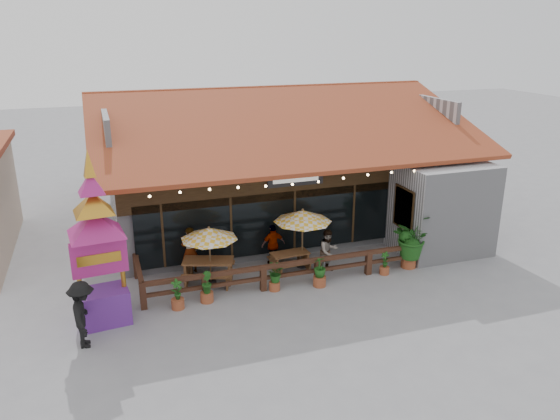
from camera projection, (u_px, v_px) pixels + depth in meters
name	position (u px, v px, depth m)	size (l,w,h in m)	color
ground	(325.00, 274.00, 19.91)	(100.00, 100.00, 0.00)	gray
restaurant_building	(274.00, 172.00, 25.21)	(15.50, 14.73, 6.09)	#AFAEB3
patio_railing	(268.00, 270.00, 18.78)	(10.00, 2.60, 0.92)	#432617
umbrella_left	(209.00, 234.00, 18.65)	(2.64, 2.64, 2.12)	brown
umbrella_right	(303.00, 216.00, 19.90)	(2.72, 2.72, 2.30)	brown
picnic_table_left	(208.00, 267.00, 19.14)	(2.14, 2.00, 0.84)	brown
picnic_table_right	(290.00, 258.00, 20.17)	(1.46, 1.28, 0.67)	brown
thai_sign_tower	(96.00, 228.00, 15.72)	(2.36, 2.36, 5.80)	#5C2485
tropical_plant	(410.00, 238.00, 20.12)	(1.90, 1.95, 2.05)	brown
diner_a	(190.00, 250.00, 19.76)	(0.64, 0.42, 1.77)	#3A2512
diner_b	(328.00, 251.00, 19.83)	(0.80, 0.63, 1.65)	#3A2512
diner_c	(273.00, 245.00, 20.51)	(0.93, 0.39, 1.59)	#3A2512
pedestrian	(83.00, 314.00, 15.15)	(1.27, 0.73, 1.97)	black
planter_a	(177.00, 296.00, 17.35)	(0.42, 0.42, 1.02)	brown
planter_b	(207.00, 289.00, 17.76)	(0.43, 0.44, 1.05)	brown
planter_c	(274.00, 276.00, 18.54)	(0.75, 0.74, 0.94)	brown
planter_d	(320.00, 272.00, 18.84)	(0.51, 0.51, 1.09)	brown
planter_e	(385.00, 265.00, 19.80)	(0.36, 0.37, 0.87)	brown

